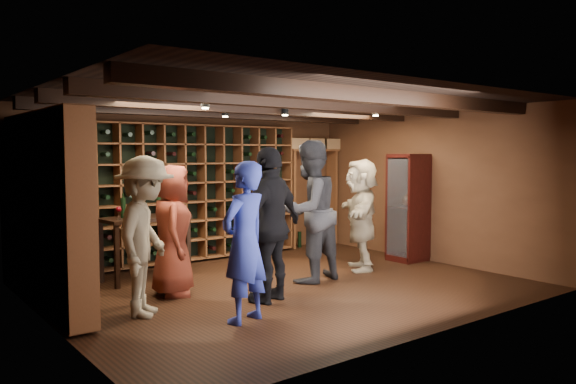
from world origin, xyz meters
TOP-DOWN VIEW (x-y plane):
  - ground at (0.00, 0.00)m, footprint 6.00×6.00m
  - room_shell at (0.00, 0.05)m, footprint 6.00×6.00m
  - wine_rack_back at (-0.52, 2.33)m, footprint 4.65×0.30m
  - wine_rack_left at (-2.83, 0.82)m, footprint 0.30×2.65m
  - crate_shelf at (2.41, 2.32)m, footprint 1.20×0.32m
  - display_cabinet at (2.71, 0.20)m, footprint 0.55×0.50m
  - man_blue_shirt at (-1.31, -1.01)m, footprint 0.72×0.58m
  - man_grey_suit at (0.44, 0.02)m, footprint 1.07×0.89m
  - guest_red_floral at (-1.42, 0.48)m, footprint 0.82×0.95m
  - guest_woman_black at (-0.60, -0.51)m, footprint 1.19×0.80m
  - guest_khaki at (-2.05, -0.15)m, footprint 1.22×1.30m
  - guest_beige at (1.59, 0.17)m, footprint 1.37×1.55m
  - tasting_table at (-1.34, 1.52)m, footprint 1.24×0.70m

SIDE VIEW (x-z plane):
  - ground at x=0.00m, z-range 0.00..0.00m
  - tasting_table at x=-1.34m, z-range 0.20..1.38m
  - guest_red_floral at x=-1.42m, z-range 0.00..1.65m
  - guest_beige at x=1.59m, z-range 0.00..1.71m
  - display_cabinet at x=2.71m, z-range -0.02..1.73m
  - man_blue_shirt at x=-1.31m, z-range 0.00..1.71m
  - guest_khaki at x=-2.05m, z-range 0.00..1.77m
  - guest_woman_black at x=-0.60m, z-range 0.00..1.87m
  - man_grey_suit at x=0.44m, z-range 0.00..1.97m
  - wine_rack_back at x=-0.52m, z-range 0.05..2.25m
  - wine_rack_left at x=-2.83m, z-range 0.05..2.25m
  - crate_shelf at x=2.41m, z-range 0.54..2.60m
  - room_shell at x=0.00m, z-range -0.58..5.42m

